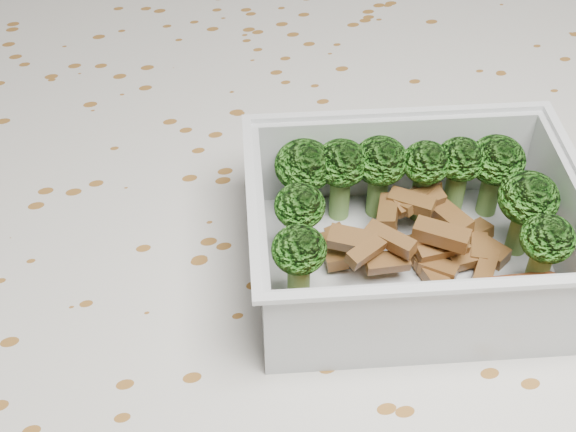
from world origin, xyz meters
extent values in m
cube|color=brown|center=(0.00, 0.00, 0.73)|extent=(1.40, 0.90, 0.04)
cube|color=silver|center=(0.00, 0.00, 0.75)|extent=(1.46, 0.96, 0.01)
cube|color=silver|center=(0.06, -0.04, 0.76)|extent=(0.19, 0.16, 0.00)
cube|color=silver|center=(0.07, 0.02, 0.79)|extent=(0.16, 0.03, 0.06)
cube|color=silver|center=(0.04, -0.10, 0.79)|extent=(0.16, 0.03, 0.06)
cube|color=silver|center=(0.14, -0.06, 0.79)|extent=(0.03, 0.12, 0.06)
cube|color=silver|center=(-0.02, -0.03, 0.79)|extent=(0.03, 0.12, 0.06)
cube|color=silver|center=(0.07, 0.02, 0.82)|extent=(0.17, 0.04, 0.00)
cube|color=silver|center=(0.04, -0.11, 0.82)|extent=(0.17, 0.04, 0.00)
cube|color=silver|center=(-0.03, -0.03, 0.82)|extent=(0.03, 0.13, 0.00)
cylinder|color=#608C3F|center=(0.01, 0.01, 0.77)|extent=(0.01, 0.01, 0.03)
ellipsoid|color=#418B26|center=(0.01, 0.01, 0.80)|extent=(0.03, 0.03, 0.03)
cylinder|color=#608C3F|center=(0.03, 0.01, 0.77)|extent=(0.01, 0.01, 0.03)
ellipsoid|color=#418B26|center=(0.03, 0.01, 0.80)|extent=(0.03, 0.03, 0.03)
cylinder|color=#608C3F|center=(0.05, 0.01, 0.77)|extent=(0.01, 0.01, 0.03)
ellipsoid|color=#418B26|center=(0.05, 0.01, 0.80)|extent=(0.03, 0.03, 0.03)
cylinder|color=#608C3F|center=(0.08, 0.00, 0.78)|extent=(0.01, 0.01, 0.03)
ellipsoid|color=#418B26|center=(0.08, 0.00, 0.80)|extent=(0.03, 0.03, 0.02)
cylinder|color=#608C3F|center=(0.10, -0.01, 0.78)|extent=(0.01, 0.01, 0.03)
ellipsoid|color=#418B26|center=(0.10, -0.01, 0.80)|extent=(0.03, 0.03, 0.02)
cylinder|color=#608C3F|center=(0.12, -0.01, 0.77)|extent=(0.01, 0.01, 0.03)
ellipsoid|color=#418B26|center=(0.12, -0.01, 0.80)|extent=(0.03, 0.03, 0.03)
cylinder|color=#608C3F|center=(0.00, -0.02, 0.78)|extent=(0.01, 0.01, 0.03)
ellipsoid|color=#418B26|center=(0.00, -0.02, 0.80)|extent=(0.03, 0.03, 0.02)
cylinder|color=#608C3F|center=(0.12, -0.04, 0.77)|extent=(0.01, 0.01, 0.03)
ellipsoid|color=#418B26|center=(0.12, -0.04, 0.80)|extent=(0.03, 0.03, 0.03)
cylinder|color=#608C3F|center=(-0.01, -0.05, 0.78)|extent=(0.01, 0.01, 0.03)
ellipsoid|color=#418B26|center=(-0.01, -0.05, 0.80)|extent=(0.03, 0.03, 0.02)
cylinder|color=#608C3F|center=(0.11, -0.08, 0.78)|extent=(0.01, 0.01, 0.03)
ellipsoid|color=#418B26|center=(0.11, -0.08, 0.80)|extent=(0.03, 0.03, 0.02)
cube|color=brown|center=(0.03, -0.05, 0.78)|extent=(0.03, 0.02, 0.01)
cube|color=brown|center=(0.05, -0.02, 0.78)|extent=(0.02, 0.03, 0.01)
cube|color=brown|center=(0.09, -0.05, 0.77)|extent=(0.02, 0.02, 0.01)
cube|color=brown|center=(0.08, -0.02, 0.77)|extent=(0.03, 0.03, 0.01)
cube|color=brown|center=(0.07, -0.01, 0.78)|extent=(0.03, 0.02, 0.01)
cube|color=brown|center=(0.09, -0.05, 0.77)|extent=(0.03, 0.01, 0.01)
cube|color=brown|center=(0.02, -0.02, 0.77)|extent=(0.01, 0.03, 0.01)
cube|color=brown|center=(0.03, -0.02, 0.77)|extent=(0.02, 0.02, 0.01)
cube|color=brown|center=(0.08, -0.02, 0.77)|extent=(0.02, 0.03, 0.01)
cube|color=brown|center=(0.07, -0.04, 0.77)|extent=(0.02, 0.03, 0.01)
cube|color=brown|center=(0.06, -0.04, 0.78)|extent=(0.03, 0.01, 0.01)
cube|color=brown|center=(0.04, -0.05, 0.77)|extent=(0.02, 0.01, 0.01)
cube|color=brown|center=(0.10, -0.03, 0.77)|extent=(0.02, 0.02, 0.01)
cube|color=brown|center=(0.07, -0.04, 0.77)|extent=(0.03, 0.01, 0.01)
cube|color=brown|center=(0.10, -0.04, 0.76)|extent=(0.02, 0.03, 0.01)
cube|color=brown|center=(0.07, -0.01, 0.78)|extent=(0.03, 0.03, 0.01)
cube|color=brown|center=(0.02, -0.04, 0.78)|extent=(0.03, 0.02, 0.01)
cube|color=brown|center=(0.06, -0.05, 0.76)|extent=(0.01, 0.03, 0.01)
cube|color=brown|center=(0.04, -0.04, 0.79)|extent=(0.02, 0.03, 0.01)
cube|color=brown|center=(0.06, -0.02, 0.78)|extent=(0.03, 0.02, 0.01)
cube|color=brown|center=(0.07, -0.04, 0.78)|extent=(0.03, 0.03, 0.01)
cube|color=brown|center=(0.07, -0.05, 0.77)|extent=(0.02, 0.02, 0.01)
cube|color=brown|center=(0.06, 0.00, 0.77)|extent=(0.02, 0.03, 0.01)
cube|color=brown|center=(0.02, -0.03, 0.77)|extent=(0.02, 0.02, 0.01)
cube|color=brown|center=(0.09, -0.06, 0.77)|extent=(0.03, 0.03, 0.01)
cylinder|color=#B6542A|center=(0.05, -0.08, 0.77)|extent=(0.12, 0.04, 0.02)
sphere|color=#B6542A|center=(0.11, -0.09, 0.77)|extent=(0.02, 0.02, 0.02)
sphere|color=#B6542A|center=(-0.01, -0.07, 0.77)|extent=(0.02, 0.02, 0.02)
camera|label=1|loc=(-0.09, -0.32, 1.09)|focal=50.00mm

